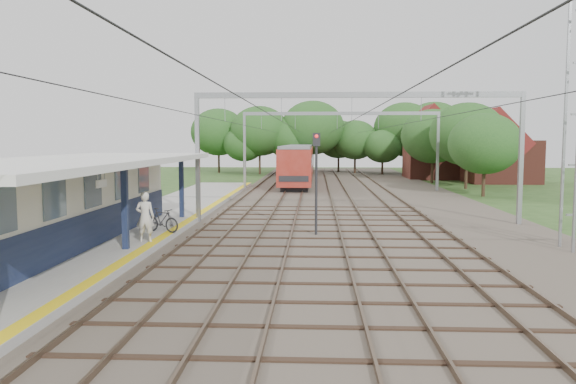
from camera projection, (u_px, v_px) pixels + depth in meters
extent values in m
plane|color=#2D4C1E|center=(266.00, 306.00, 15.16)|extent=(160.00, 160.00, 0.00)
cube|color=#473D33|center=(349.00, 196.00, 44.80)|extent=(18.00, 90.00, 0.10)
cube|color=gray|center=(147.00, 223.00, 29.44)|extent=(5.00, 52.00, 0.35)
cube|color=yellow|center=(190.00, 219.00, 29.31)|extent=(0.45, 52.00, 0.01)
cube|color=beige|center=(59.00, 201.00, 22.37)|extent=(3.20, 18.00, 3.40)
cube|color=#131D3C|center=(100.00, 226.00, 22.38)|extent=(0.06, 18.00, 1.40)
cube|color=slate|center=(99.00, 189.00, 22.25)|extent=(0.05, 16.00, 1.30)
cube|color=#131D3C|center=(125.00, 207.00, 21.24)|extent=(0.22, 0.22, 3.20)
cube|color=#131D3C|center=(181.00, 187.00, 30.19)|extent=(0.22, 0.22, 3.20)
cube|color=silver|center=(74.00, 162.00, 21.18)|extent=(6.40, 20.00, 0.24)
cube|color=white|center=(101.00, 184.00, 19.16)|extent=(0.06, 0.85, 0.26)
cube|color=brown|center=(247.00, 194.00, 45.19)|extent=(0.07, 88.00, 0.15)
cube|color=brown|center=(265.00, 194.00, 45.12)|extent=(0.07, 88.00, 0.15)
cube|color=brown|center=(284.00, 194.00, 45.04)|extent=(0.07, 88.00, 0.15)
cube|color=brown|center=(302.00, 194.00, 44.97)|extent=(0.07, 88.00, 0.15)
cube|color=brown|center=(330.00, 194.00, 44.86)|extent=(0.07, 88.00, 0.15)
cube|color=brown|center=(348.00, 195.00, 44.79)|extent=(0.07, 88.00, 0.15)
cube|color=brown|center=(375.00, 195.00, 44.69)|extent=(0.07, 88.00, 0.15)
cube|color=brown|center=(393.00, 195.00, 44.62)|extent=(0.07, 88.00, 0.15)
cube|color=gray|center=(198.00, 159.00, 30.01)|extent=(0.22, 0.22, 7.00)
cube|color=gray|center=(521.00, 159.00, 29.17)|extent=(0.22, 0.22, 7.00)
cube|color=gray|center=(358.00, 95.00, 29.29)|extent=(17.00, 0.20, 0.30)
cube|color=gray|center=(245.00, 152.00, 49.90)|extent=(0.22, 0.22, 7.00)
cube|color=gray|center=(438.00, 152.00, 49.07)|extent=(0.22, 0.22, 7.00)
cube|color=gray|center=(341.00, 113.00, 49.18)|extent=(17.00, 0.20, 0.30)
cylinder|color=black|center=(255.00, 128.00, 44.67)|extent=(0.02, 88.00, 0.02)
cylinder|color=black|center=(293.00, 128.00, 44.52)|extent=(0.02, 88.00, 0.02)
cylinder|color=black|center=(340.00, 128.00, 44.34)|extent=(0.02, 88.00, 0.02)
cylinder|color=black|center=(385.00, 128.00, 44.17)|extent=(0.02, 88.00, 0.02)
cube|color=gray|center=(566.00, 102.00, 22.61)|extent=(0.10, 0.10, 12.00)
cylinder|color=#382619|center=(232.00, 163.00, 76.19)|extent=(0.28, 0.28, 2.88)
ellipsoid|color=#174319|center=(232.00, 137.00, 75.87)|extent=(6.72, 6.72, 5.76)
cylinder|color=#382619|center=(277.00, 164.00, 77.90)|extent=(0.28, 0.28, 2.52)
ellipsoid|color=#174319|center=(277.00, 142.00, 77.62)|extent=(5.88, 5.88, 5.04)
cylinder|color=#382619|center=(321.00, 162.00, 74.59)|extent=(0.28, 0.28, 3.24)
ellipsoid|color=#174319|center=(321.00, 132.00, 74.23)|extent=(7.56, 7.56, 6.48)
cylinder|color=#382619|center=(365.00, 164.00, 76.31)|extent=(0.28, 0.28, 2.70)
ellipsoid|color=#174319|center=(365.00, 139.00, 76.01)|extent=(6.30, 6.30, 5.40)
cylinder|color=#382619|center=(457.00, 175.00, 52.13)|extent=(0.28, 0.28, 2.52)
ellipsoid|color=#174319|center=(458.00, 142.00, 51.85)|extent=(5.88, 5.88, 5.04)
cylinder|color=#382619|center=(428.00, 166.00, 68.01)|extent=(0.28, 0.28, 2.88)
ellipsoid|color=#174319|center=(429.00, 137.00, 67.69)|extent=(6.72, 6.72, 5.76)
cube|color=brown|center=(501.00, 162.00, 59.68)|extent=(7.00, 6.00, 4.50)
cube|color=maroon|center=(502.00, 132.00, 59.40)|extent=(4.99, 6.12, 4.99)
cube|color=brown|center=(441.00, 157.00, 65.87)|extent=(8.00, 6.00, 5.00)
cube|color=maroon|center=(441.00, 128.00, 65.56)|extent=(5.52, 6.12, 5.52)
imported|color=beige|center=(145.00, 217.00, 22.77)|extent=(0.78, 0.55, 2.06)
imported|color=black|center=(162.00, 220.00, 25.24)|extent=(1.88, 1.19, 1.09)
cube|color=black|center=(297.00, 182.00, 55.79)|extent=(2.35, 16.74, 0.44)
cube|color=maroon|center=(297.00, 164.00, 55.62)|extent=(2.93, 18.19, 3.19)
cube|color=black|center=(297.00, 161.00, 55.59)|extent=(2.97, 16.74, 0.91)
cube|color=slate|center=(297.00, 147.00, 55.47)|extent=(2.70, 18.19, 0.28)
cube|color=black|center=(302.00, 172.00, 74.48)|extent=(2.35, 16.74, 0.44)
cube|color=maroon|center=(302.00, 158.00, 74.32)|extent=(2.93, 18.19, 3.19)
cube|color=black|center=(302.00, 156.00, 74.29)|extent=(2.97, 16.74, 0.91)
cube|color=slate|center=(302.00, 145.00, 74.16)|extent=(2.70, 18.19, 0.28)
cylinder|color=black|center=(316.00, 190.00, 25.93)|extent=(0.13, 0.13, 4.42)
cube|color=black|center=(316.00, 139.00, 25.72)|extent=(0.35, 0.23, 0.61)
sphere|color=red|center=(316.00, 136.00, 25.61)|extent=(0.15, 0.15, 0.15)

